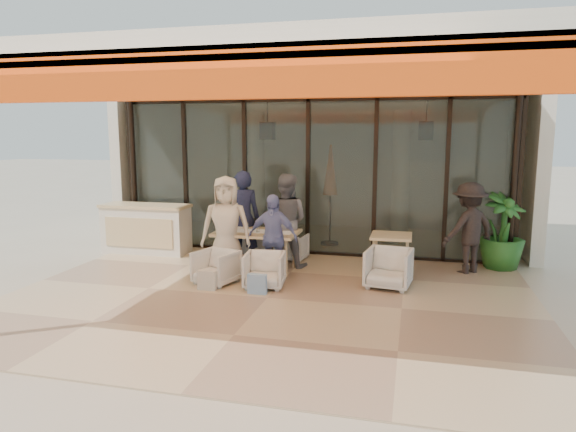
% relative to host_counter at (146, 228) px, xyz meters
% --- Properties ---
extents(ground, '(70.00, 70.00, 0.00)m').
position_rel_host_counter_xyz_m(ground, '(3.31, -2.30, -0.53)').
color(ground, '#C6B293').
rests_on(ground, ground).
extents(terrace_floor, '(8.00, 6.00, 0.01)m').
position_rel_host_counter_xyz_m(terrace_floor, '(3.31, -2.30, -0.53)').
color(terrace_floor, tan).
rests_on(terrace_floor, ground).
extents(terrace_structure, '(8.00, 6.00, 3.40)m').
position_rel_host_counter_xyz_m(terrace_structure, '(3.31, -2.56, 2.72)').
color(terrace_structure, silver).
rests_on(terrace_structure, ground).
extents(glass_storefront, '(8.08, 0.10, 3.20)m').
position_rel_host_counter_xyz_m(glass_storefront, '(3.31, 0.70, 1.07)').
color(glass_storefront, '#9EADA3').
rests_on(glass_storefront, ground).
extents(interior_block, '(9.05, 3.62, 3.52)m').
position_rel_host_counter_xyz_m(interior_block, '(3.31, 3.02, 1.70)').
color(interior_block, silver).
rests_on(interior_block, ground).
extents(host_counter, '(1.85, 0.65, 1.04)m').
position_rel_host_counter_xyz_m(host_counter, '(0.00, 0.00, 0.00)').
color(host_counter, silver).
rests_on(host_counter, ground).
extents(dining_table, '(1.50, 0.90, 0.93)m').
position_rel_host_counter_xyz_m(dining_table, '(2.67, -0.79, 0.16)').
color(dining_table, '#E1C789').
rests_on(dining_table, ground).
extents(chair_far_left, '(0.73, 0.70, 0.64)m').
position_rel_host_counter_xyz_m(chair_far_left, '(2.26, 0.16, -0.21)').
color(chair_far_left, white).
rests_on(chair_far_left, ground).
extents(chair_far_right, '(0.62, 0.59, 0.59)m').
position_rel_host_counter_xyz_m(chair_far_right, '(3.10, 0.16, -0.24)').
color(chair_far_right, white).
rests_on(chair_far_right, ground).
extents(chair_near_left, '(0.76, 0.74, 0.64)m').
position_rel_host_counter_xyz_m(chair_near_left, '(2.26, -1.74, -0.21)').
color(chair_near_left, white).
rests_on(chair_near_left, ground).
extents(chair_near_right, '(0.70, 0.66, 0.65)m').
position_rel_host_counter_xyz_m(chair_near_right, '(3.10, -1.74, -0.21)').
color(chair_near_right, white).
rests_on(chair_near_right, ground).
extents(diner_navy, '(0.77, 0.64, 1.81)m').
position_rel_host_counter_xyz_m(diner_navy, '(2.26, -0.34, 0.37)').
color(diner_navy, '#191F38').
rests_on(diner_navy, ground).
extents(diner_grey, '(0.87, 0.68, 1.77)m').
position_rel_host_counter_xyz_m(diner_grey, '(3.10, -0.34, 0.35)').
color(diner_grey, slate).
rests_on(diner_grey, ground).
extents(diner_cream, '(0.96, 0.72, 1.78)m').
position_rel_host_counter_xyz_m(diner_cream, '(2.26, -1.24, 0.36)').
color(diner_cream, beige).
rests_on(diner_cream, ground).
extents(diner_periwinkle, '(0.89, 0.40, 1.49)m').
position_rel_host_counter_xyz_m(diner_periwinkle, '(3.10, -1.24, 0.21)').
color(diner_periwinkle, '#7381C0').
rests_on(diner_periwinkle, ground).
extents(tote_bag_cream, '(0.30, 0.10, 0.34)m').
position_rel_host_counter_xyz_m(tote_bag_cream, '(2.26, -2.14, -0.36)').
color(tote_bag_cream, silver).
rests_on(tote_bag_cream, ground).
extents(tote_bag_blue, '(0.30, 0.10, 0.34)m').
position_rel_host_counter_xyz_m(tote_bag_blue, '(3.10, -2.14, -0.36)').
color(tote_bag_blue, '#99BFD8').
rests_on(tote_bag_blue, ground).
extents(side_table, '(0.70, 0.70, 0.74)m').
position_rel_host_counter_xyz_m(side_table, '(5.06, -0.51, 0.11)').
color(side_table, '#E1C789').
rests_on(side_table, ground).
extents(side_chair, '(0.78, 0.75, 0.72)m').
position_rel_host_counter_xyz_m(side_chair, '(5.06, -1.26, -0.17)').
color(side_chair, white).
rests_on(side_chair, ground).
extents(standing_woman, '(1.22, 1.14, 1.65)m').
position_rel_host_counter_xyz_m(standing_woman, '(6.39, -0.02, 0.29)').
color(standing_woman, black).
rests_on(standing_woman, ground).
extents(potted_palm, '(1.13, 1.13, 1.43)m').
position_rel_host_counter_xyz_m(potted_palm, '(7.02, 0.43, 0.18)').
color(potted_palm, '#1E5919').
rests_on(potted_palm, ground).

